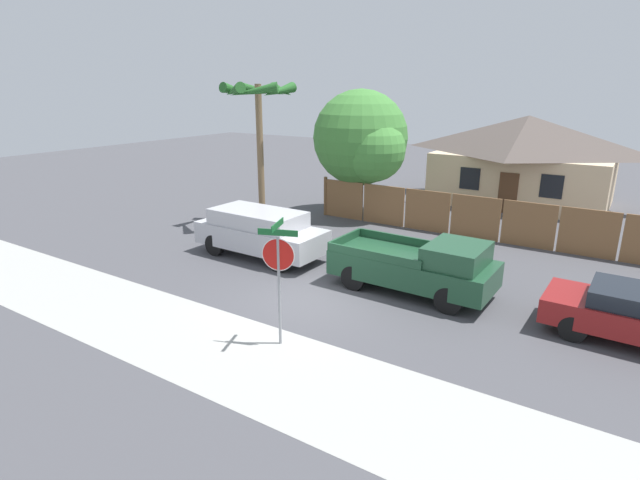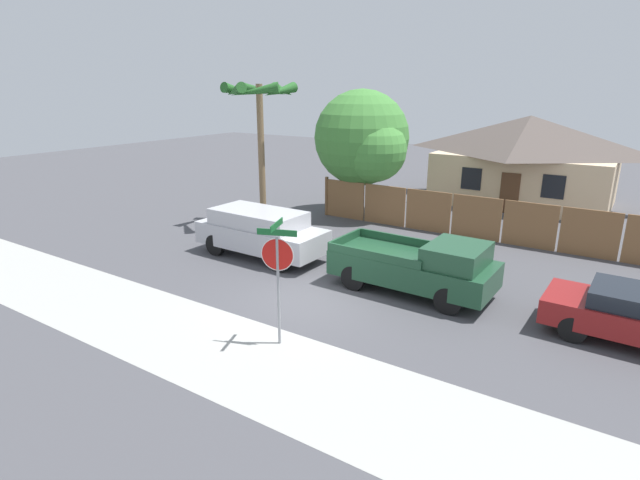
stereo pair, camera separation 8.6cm
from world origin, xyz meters
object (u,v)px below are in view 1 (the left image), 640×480
at_px(orange_pickup, 419,266).
at_px(house, 524,158).
at_px(oak_tree, 363,140).
at_px(red_suv, 260,231).
at_px(stop_sign, 278,263).
at_px(palm_tree, 259,103).

bearing_deg(orange_pickup, house, 91.88).
xyz_separation_m(oak_tree, red_suv, (-0.16, -7.45, -2.62)).
relative_size(red_suv, stop_sign, 1.61).
xyz_separation_m(house, orange_pickup, (0.17, -14.70, -1.51)).
bearing_deg(oak_tree, red_suv, -91.25).
distance_m(palm_tree, stop_sign, 11.39).
bearing_deg(house, palm_tree, -127.40).
bearing_deg(house, oak_tree, -128.71).
relative_size(oak_tree, palm_tree, 0.96).
height_order(house, stop_sign, house).
distance_m(oak_tree, red_suv, 7.90).
relative_size(red_suv, orange_pickup, 1.01).
distance_m(house, red_suv, 15.92).
bearing_deg(oak_tree, orange_pickup, -51.30).
xyz_separation_m(house, oak_tree, (-5.81, -7.25, 1.22)).
relative_size(house, oak_tree, 1.56).
bearing_deg(stop_sign, red_suv, 113.45).
bearing_deg(oak_tree, palm_tree, -124.94).
bearing_deg(palm_tree, orange_pickup, -21.03).
bearing_deg(orange_pickup, stop_sign, -107.05).
bearing_deg(palm_tree, red_suv, -51.63).
xyz_separation_m(red_suv, stop_sign, (4.55, -4.80, 1.13)).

